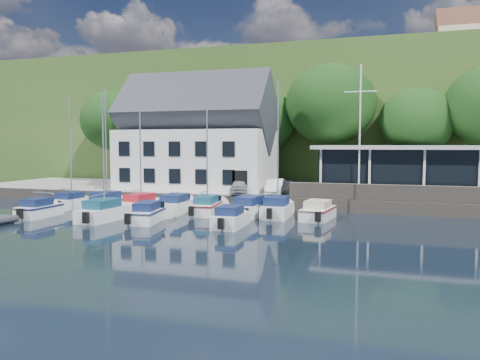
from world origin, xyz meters
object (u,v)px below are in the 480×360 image
Objects in this scene: car_white at (275,187)px; boat_r1_3 at (176,203)px; harbor_building at (197,143)px; boat_r1_4 at (207,157)px; flagpole at (360,132)px; boat_r1_0 at (71,158)px; boat_r1_2 at (140,157)px; boat_r2_1 at (103,154)px; boat_r2_2 at (148,212)px; boat_r1_7 at (318,210)px; club_pavilion at (396,170)px; boat_r1_5 at (250,206)px; boat_r2_0 at (39,207)px; boat_r2_3 at (231,216)px; boat_r1_1 at (106,153)px; car_dgrey at (288,187)px; boat_r1_6 at (278,153)px; car_silver at (239,187)px; car_blue at (325,188)px.

car_white is 0.64× the size of boat_r1_3.
boat_r1_4 is (4.50, -9.00, -1.09)m from harbor_building.
flagpole is 1.26× the size of boat_r1_0.
boat_r2_1 reaches higher than boat_r1_2.
harbor_building is 2.58× the size of boat_r2_2.
boat_r2_2 is (2.97, -4.33, -3.54)m from boat_r1_2.
flagpole is 1.93× the size of boat_r1_7.
boat_r1_4 is at bearing 45.62° from boat_r2_1.
flagpole reaches higher than club_pavilion.
car_white reaches higher than boat_r1_5.
boat_r1_4 is 1.73× the size of boat_r2_0.
boat_r2_3 is at bearing -61.28° from boat_r1_4.
boat_r1_4 is at bearing 125.62° from boat_r2_3.
car_white is 12.27m from boat_r2_2.
boat_r1_5 is (-10.07, -8.80, -2.29)m from club_pavilion.
car_white is at bearing -20.42° from harbor_building.
boat_r2_0 is at bearing -111.37° from boat_r1_1.
car_white is at bearing 37.21° from boat_r2_0.
club_pavilion is 13.57m from boat_r1_5.
boat_r1_4 is 7.47m from boat_r2_1.
boat_r1_1 is 8.20m from boat_r2_2.
car_dgrey is 7.39m from boat_r1_7.
car_white is 11.42m from boat_r1_2.
boat_r1_4 is 0.93× the size of boat_r1_6.
boat_r1_1 is (-3.87, -9.41, -0.86)m from harbor_building.
boat_r2_3 is (3.43, -4.79, -3.57)m from boat_r1_4.
boat_r1_2 is at bearing -172.14° from boat_r1_5.
boat_r1_0 is at bearing -172.30° from car_silver.
boat_r1_0 reaches higher than boat_r1_3.
boat_r1_6 is (-8.14, -8.44, 1.53)m from club_pavilion.
boat_r2_2 is (-3.41, -9.51, -0.92)m from car_silver.
boat_r2_2 is at bearing -124.79° from car_silver.
boat_r2_2 is (-7.80, -4.66, -3.89)m from boat_r1_6.
boat_r2_1 reaches higher than boat_r1_7.
boat_r1_3 reaches higher than boat_r1_7.
car_blue is 0.38× the size of boat_r1_6.
boat_r1_4 reaches higher than boat_r1_5.
boat_r1_7 is 1.09× the size of boat_r2_0.
car_silver is at bearing 61.48° from boat_r2_2.
flagpole is at bearing -129.24° from club_pavilion.
car_silver is (5.47, -4.10, -3.74)m from harbor_building.
club_pavilion is 16.84m from boat_r2_3.
harbor_building is 7.79m from car_silver.
car_white is at bearing 134.04° from boat_r1_7.
boat_r1_7 is at bearing -59.87° from car_white.
club_pavilion is 5.39m from flagpole.
boat_r1_7 is at bearing -114.94° from flagpole.
boat_r1_5 reaches higher than boat_r1_7.
boat_r1_6 is 1.64× the size of boat_r2_2.
boat_r1_5 is at bearing 18.97° from boat_r2_0.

